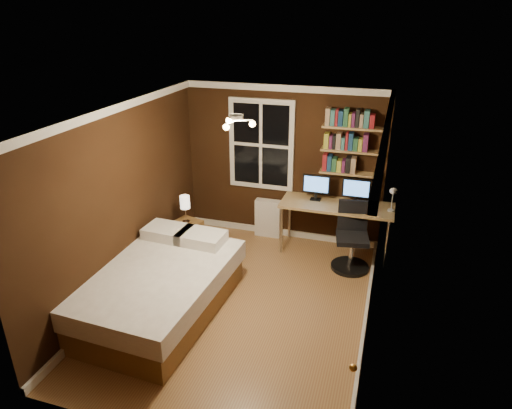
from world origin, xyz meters
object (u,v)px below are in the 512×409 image
(bedside_lamp, at_px, (185,209))
(monitor_left, at_px, (316,187))
(radiator, at_px, (268,218))
(office_chair, at_px, (351,244))
(desk, at_px, (337,208))
(bed, at_px, (155,288))
(desk_lamp, at_px, (392,199))
(monitor_right, at_px, (356,192))
(nightstand, at_px, (187,236))

(bedside_lamp, height_order, monitor_left, monitor_left)
(radiator, relative_size, office_chair, 0.64)
(desk, bearing_deg, bed, -131.54)
(radiator, xyz_separation_m, monitor_left, (0.80, -0.14, 0.69))
(desk_lamp, relative_size, office_chair, 0.44)
(desk_lamp, distance_m, office_chair, 0.87)
(monitor_left, bearing_deg, desk, -13.83)
(bed, height_order, monitor_right, monitor_right)
(nightstand, bearing_deg, desk, 32.67)
(office_chair, bearing_deg, monitor_left, 133.00)
(nightstand, xyz_separation_m, monitor_left, (1.88, 0.72, 0.76))
(nightstand, xyz_separation_m, desk, (2.23, 0.64, 0.50))
(bedside_lamp, bearing_deg, monitor_right, 16.24)
(radiator, bearing_deg, desk_lamp, -9.34)
(bed, distance_m, desk, 2.96)
(bed, relative_size, monitor_left, 5.52)
(bed, bearing_deg, radiator, 74.93)
(desk, relative_size, monitor_left, 4.07)
(monitor_left, distance_m, office_chair, 1.02)
(bed, relative_size, radiator, 3.60)
(nightstand, relative_size, radiator, 0.76)
(desk, bearing_deg, office_chair, -53.67)
(radiator, height_order, monitor_right, monitor_right)
(bed, relative_size, office_chair, 2.29)
(monitor_right, height_order, office_chair, monitor_right)
(bed, height_order, office_chair, office_chair)
(desk_lamp, xyz_separation_m, office_chair, (-0.50, -0.31, -0.64))
(monitor_right, bearing_deg, monitor_left, 180.00)
(nightstand, distance_m, radiator, 1.39)
(monitor_left, distance_m, monitor_right, 0.61)
(monitor_left, relative_size, office_chair, 0.41)
(bed, xyz_separation_m, nightstand, (-0.29, 1.55, -0.08))
(nightstand, bearing_deg, bedside_lamp, 0.00)
(nightstand, distance_m, desk_lamp, 3.16)
(nightstand, xyz_separation_m, office_chair, (2.52, 0.24, 0.14))
(bed, xyz_separation_m, office_chair, (2.23, 1.79, 0.06))
(nightstand, xyz_separation_m, radiator, (1.08, 0.86, 0.08))
(bed, relative_size, nightstand, 4.70)
(monitor_right, relative_size, desk_lamp, 0.95)
(nightstand, distance_m, bedside_lamp, 0.46)
(bed, xyz_separation_m, desk_lamp, (2.73, 2.09, 0.71))
(nightstand, bearing_deg, radiator, 55.21)
(bedside_lamp, distance_m, desk, 2.32)
(bed, height_order, monitor_left, monitor_left)
(nightstand, height_order, office_chair, office_chair)
(office_chair, bearing_deg, nightstand, 175.61)
(radiator, distance_m, desk, 1.24)
(monitor_left, height_order, office_chair, monitor_left)
(monitor_right, bearing_deg, bed, -134.05)
(radiator, distance_m, monitor_right, 1.57)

